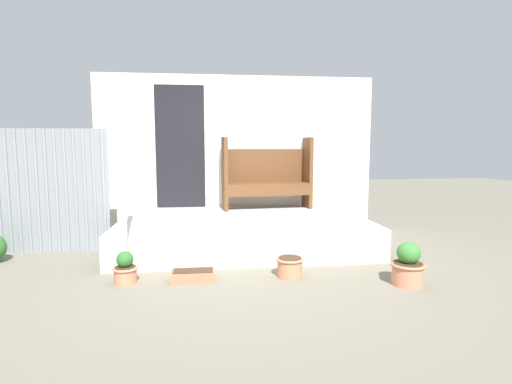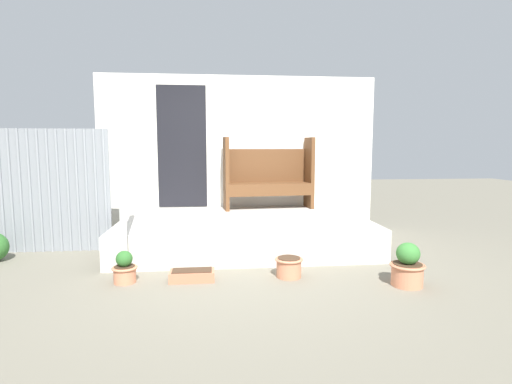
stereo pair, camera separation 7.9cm
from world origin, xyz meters
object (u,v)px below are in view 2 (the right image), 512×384
bench (268,174)px  flower_pot_right (407,267)px  flower_pot_left (125,269)px  flower_pot_middle (289,266)px  support_post (121,179)px  planter_box_rect (192,275)px

bench → flower_pot_right: 2.98m
flower_pot_left → flower_pot_middle: 1.76m
support_post → flower_pot_left: size_ratio=6.33×
flower_pot_middle → planter_box_rect: flower_pot_middle is taller
flower_pot_left → planter_box_rect: bearing=-0.8°
support_post → flower_pot_middle: (1.81, -0.24, -0.96)m
support_post → flower_pot_middle: bearing=-7.4°
flower_pot_middle → planter_box_rect: (-1.06, -0.01, -0.06)m
support_post → planter_box_rect: 1.30m
support_post → planter_box_rect: size_ratio=4.55×
support_post → bench: size_ratio=1.47×
flower_pot_left → flower_pot_right: (2.93, -0.40, 0.05)m
flower_pot_middle → flower_pot_right: size_ratio=0.69×
flower_pot_left → flower_pot_middle: flower_pot_left is taller
support_post → planter_box_rect: support_post is taller
support_post → flower_pot_left: support_post is taller
bench → flower_pot_middle: 2.42m
flower_pot_left → flower_pot_right: flower_pot_right is taller
flower_pot_left → support_post: bearing=101.9°
bench → flower_pot_left: (-1.83, -2.26, -0.83)m
bench → planter_box_rect: size_ratio=3.09×
bench → flower_pot_right: bearing=-72.1°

